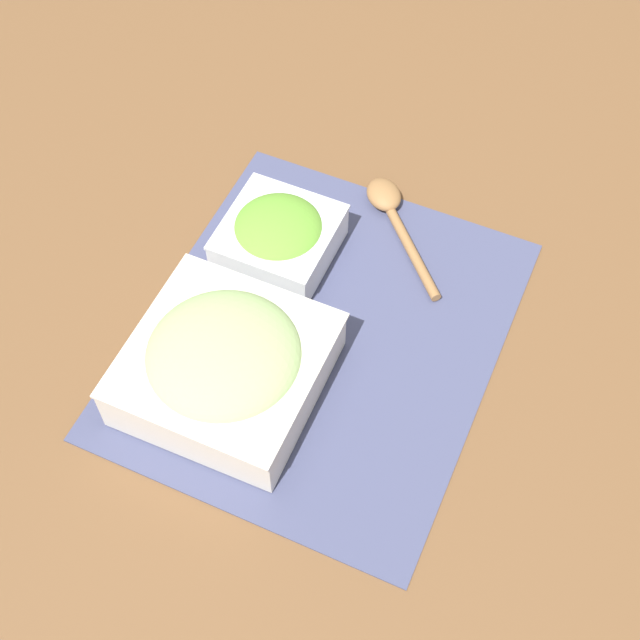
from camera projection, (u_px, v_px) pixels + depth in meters
name	position (u px, v px, depth m)	size (l,w,h in m)	color
ground_plane	(320.00, 337.00, 0.99)	(3.00, 3.00, 0.00)	brown
placemat	(320.00, 336.00, 0.99)	(0.45, 0.38, 0.00)	#474C70
lettuce_bowl	(279.00, 236.00, 1.03)	(0.13, 0.13, 0.06)	white
cucumber_bowl	(225.00, 364.00, 0.92)	(0.20, 0.20, 0.08)	silver
wooden_spoon	(392.00, 211.00, 1.08)	(0.15, 0.15, 0.02)	#9E7042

